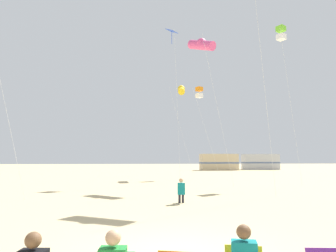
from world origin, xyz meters
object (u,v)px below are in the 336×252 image
object	(u,v)px
kite_diamond_blue	(172,39)
rv_van_silver	(260,162)
rv_van_tan	(219,162)
kite_box_lime	(281,33)
kite_tube_rainbow	(201,45)
kite_flyer_standing	(181,190)
kite_tube_gold	(181,90)
kite_box_orange	(199,92)

from	to	relation	value
kite_diamond_blue	rv_van_silver	bearing A→B (deg)	54.90
kite_diamond_blue	rv_van_tan	world-z (taller)	kite_diamond_blue
kite_diamond_blue	rv_van_tan	xyz separation A→B (m)	(10.90, 25.34, -11.24)
kite_box_lime	kite_tube_rainbow	bearing A→B (deg)	-171.37
kite_flyer_standing	kite_tube_rainbow	size ratio (longest dim) A/B	0.10
kite_diamond_blue	kite_tube_gold	distance (m)	6.37
kite_flyer_standing	kite_diamond_blue	distance (m)	16.57
kite_tube_rainbow	kite_tube_gold	xyz separation A→B (m)	(-0.28, 9.04, -1.38)
kite_flyer_standing	kite_box_orange	bearing A→B (deg)	-97.29
kite_flyer_standing	kite_tube_gold	bearing A→B (deg)	-90.92
kite_flyer_standing	rv_van_silver	bearing A→B (deg)	-110.14
kite_flyer_standing	kite_tube_rainbow	world-z (taller)	kite_tube_rainbow
kite_flyer_standing	rv_van_silver	xyz separation A→B (m)	(20.01, 38.63, 0.78)
kite_diamond_blue	kite_box_lime	xyz separation A→B (m)	(8.65, -2.83, -0.40)
kite_diamond_blue	rv_van_tan	bearing A→B (deg)	66.73
kite_tube_rainbow	kite_box_lime	world-z (taller)	kite_box_lime
kite_tube_gold	kite_box_lime	size ratio (longest dim) A/B	0.77
kite_flyer_standing	kite_diamond_blue	size ratio (longest dim) A/B	0.09
kite_tube_gold	rv_van_silver	size ratio (longest dim) A/B	1.50
kite_box_lime	rv_van_tan	bearing A→B (deg)	85.44
rv_van_tan	rv_van_silver	distance (m)	8.47
rv_van_silver	kite_box_orange	bearing A→B (deg)	-121.58
kite_box_lime	rv_van_tan	world-z (taller)	kite_box_lime
kite_diamond_blue	rv_van_tan	size ratio (longest dim) A/B	2.08
kite_box_orange	rv_van_silver	size ratio (longest dim) A/B	1.46
rv_van_silver	rv_van_tan	bearing A→B (deg)	-162.92
kite_box_lime	kite_box_orange	size ratio (longest dim) A/B	1.33
kite_box_orange	rv_van_tan	size ratio (longest dim) A/B	1.48
kite_diamond_blue	kite_box_lime	bearing A→B (deg)	-18.12
kite_flyer_standing	kite_box_orange	distance (m)	19.30
kite_tube_rainbow	kite_box_lime	xyz separation A→B (m)	(6.86, 1.04, 1.63)
kite_tube_gold	rv_van_tan	world-z (taller)	kite_tube_gold
kite_box_orange	rv_van_tan	distance (m)	22.59
kite_flyer_standing	kite_box_orange	size ratio (longest dim) A/B	0.12
kite_tube_gold	kite_flyer_standing	bearing A→B (deg)	-98.16
kite_flyer_standing	kite_diamond_blue	bearing A→B (deg)	-87.08
kite_tube_rainbow	rv_van_tan	world-z (taller)	kite_tube_rainbow
kite_diamond_blue	kite_tube_gold	xyz separation A→B (m)	(1.51, 5.16, -3.41)
kite_flyer_standing	kite_box_lime	distance (m)	17.28
kite_tube_gold	rv_van_silver	xyz separation A→B (m)	(17.63, 22.08, -7.82)
kite_tube_rainbow	rv_van_tan	size ratio (longest dim) A/B	1.74
kite_box_lime	rv_van_tan	distance (m)	30.27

